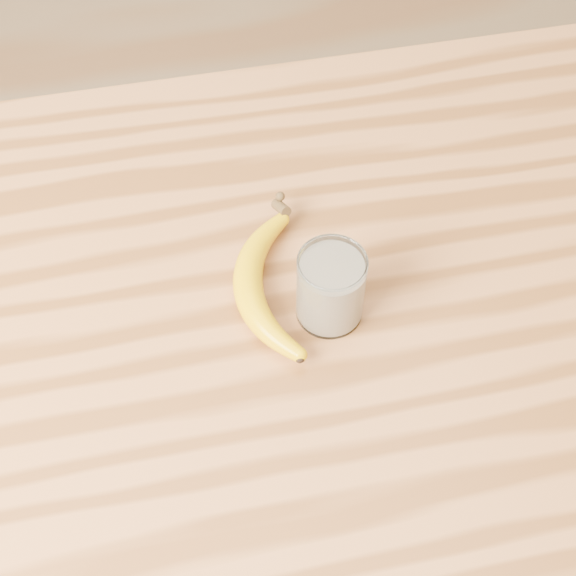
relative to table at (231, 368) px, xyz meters
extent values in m
plane|color=olive|center=(0.00, 0.00, -0.77)|extent=(4.00, 4.00, 0.00)
cube|color=#AA6935|center=(0.00, 0.00, 0.11)|extent=(1.20, 0.80, 0.04)
cylinder|color=brown|center=(0.54, 0.34, -0.34)|extent=(0.06, 0.06, 0.86)
cylinder|color=white|center=(0.11, -0.02, 0.18)|extent=(0.07, 0.07, 0.09)
torus|color=white|center=(0.11, -0.02, 0.22)|extent=(0.07, 0.07, 0.00)
cylinder|color=#F6ECC7|center=(0.11, -0.02, 0.17)|extent=(0.07, 0.07, 0.08)
camera|label=1|loc=(-0.03, -0.50, 0.88)|focal=50.00mm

